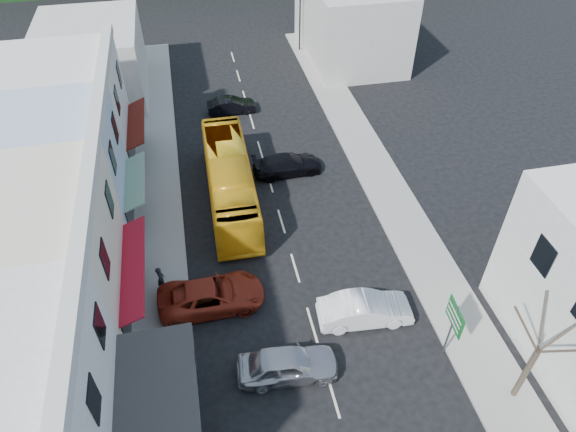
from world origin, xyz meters
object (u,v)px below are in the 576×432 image
object	(u,v)px
street_tree	(537,352)
bus	(230,181)
direction_sign	(450,331)
car_red	(212,296)
pedestrian_left	(161,279)
traffic_signal	(300,23)
car_silver	(288,365)
car_white	(365,311)

from	to	relation	value
street_tree	bus	bearing A→B (deg)	123.38
direction_sign	bus	bearing A→B (deg)	126.60
car_red	direction_sign	size ratio (longest dim) A/B	1.27
pedestrian_left	street_tree	size ratio (longest dim) A/B	0.24
direction_sign	traffic_signal	distance (m)	34.95
car_silver	car_red	distance (m)	5.68
car_white	pedestrian_left	distance (m)	10.82
bus	pedestrian_left	size ratio (longest dim) A/B	6.82
bus	car_silver	xyz separation A→B (m)	(1.00, -13.20, -0.85)
car_red	traffic_signal	bearing A→B (deg)	-22.17
car_red	traffic_signal	world-z (taller)	traffic_signal
bus	car_silver	size ratio (longest dim) A/B	2.64
car_silver	pedestrian_left	size ratio (longest dim) A/B	2.59
car_white	street_tree	distance (m)	8.10
direction_sign	pedestrian_left	bearing A→B (deg)	157.25
car_silver	pedestrian_left	distance (m)	8.40
traffic_signal	car_white	bearing A→B (deg)	99.00
bus	street_tree	distance (m)	19.71
street_tree	traffic_signal	world-z (taller)	street_tree
car_silver	pedestrian_left	xyz separation A→B (m)	(-5.56, 6.29, 0.30)
car_red	bus	bearing A→B (deg)	-14.78
car_white	direction_sign	bearing A→B (deg)	-126.93
bus	car_red	world-z (taller)	bus
car_red	pedestrian_left	world-z (taller)	pedestrian_left
pedestrian_left	street_tree	world-z (taller)	street_tree
direction_sign	car_white	bearing A→B (deg)	143.29
car_silver	car_white	world-z (taller)	same
car_white	car_red	size ratio (longest dim) A/B	0.96
bus	car_red	distance (m)	8.69
bus	direction_sign	bearing A→B (deg)	-56.85
car_white	car_red	bearing A→B (deg)	75.57
pedestrian_left	car_silver	bearing A→B (deg)	-143.70
car_silver	direction_sign	distance (m)	7.69
car_white	traffic_signal	size ratio (longest dim) A/B	0.80
bus	car_red	bearing A→B (deg)	-102.72
bus	traffic_signal	size ratio (longest dim) A/B	2.11
bus	pedestrian_left	distance (m)	8.30
car_red	car_silver	bearing A→B (deg)	-148.68
car_silver	car_white	bearing A→B (deg)	-58.46
street_tree	traffic_signal	distance (m)	37.67
car_red	traffic_signal	size ratio (longest dim) A/B	0.84
bus	car_silver	bearing A→B (deg)	-84.69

